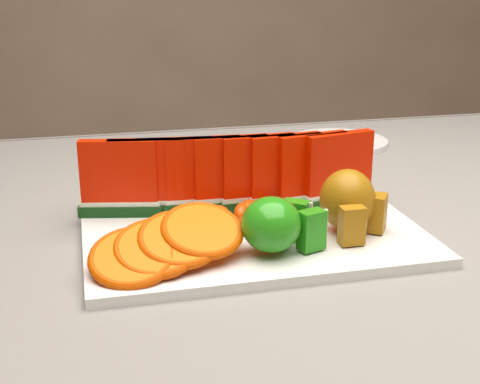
{
  "coord_description": "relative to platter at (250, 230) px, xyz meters",
  "views": [
    {
      "loc": [
        -0.24,
        -0.78,
        1.07
      ],
      "look_at": [
        -0.06,
        -0.03,
        0.81
      ],
      "focal_mm": 50.0,
      "sensor_mm": 36.0,
      "label": 1
    }
  ],
  "objects": [
    {
      "name": "tablecloth",
      "position": [
        0.05,
        0.04,
        -0.05
      ],
      "size": [
        1.53,
        1.03,
        0.2
      ],
      "color": "gray",
      "rests_on": "table"
    },
    {
      "name": "side_plate",
      "position": [
        0.27,
        0.38,
        -0.0
      ],
      "size": [
        0.21,
        0.21,
        0.01
      ],
      "color": "silver",
      "rests_on": "tablecloth"
    },
    {
      "name": "platter",
      "position": [
        0.0,
        0.0,
        0.0
      ],
      "size": [
        0.4,
        0.3,
        0.01
      ],
      "color": "silver",
      "rests_on": "tablecloth"
    },
    {
      "name": "fork",
      "position": [
        -0.11,
        0.25,
        -0.0
      ],
      "size": [
        0.03,
        0.2,
        0.0
      ],
      "color": "silver",
      "rests_on": "tablecloth"
    },
    {
      "name": "orange_fan_back",
      "position": [
        0.0,
        0.13,
        0.03
      ],
      "size": [
        0.34,
        0.12,
        0.05
      ],
      "color": "#DC3300",
      "rests_on": "platter"
    },
    {
      "name": "pear_cluster",
      "position": [
        0.11,
        -0.05,
        0.04
      ],
      "size": [
        0.09,
        0.09,
        0.07
      ],
      "color": "#A28A17",
      "rests_on": "platter"
    },
    {
      "name": "apple_cluster",
      "position": [
        0.01,
        -0.08,
        0.04
      ],
      "size": [
        0.1,
        0.08,
        0.06
      ],
      "color": "#34911F",
      "rests_on": "platter"
    },
    {
      "name": "table",
      "position": [
        0.05,
        0.04,
        -0.11
      ],
      "size": [
        1.4,
        0.9,
        0.75
      ],
      "color": "#43241A",
      "rests_on": "ground"
    },
    {
      "name": "tangerine_segments",
      "position": [
        -0.02,
        0.01,
        0.02
      ],
      "size": [
        0.14,
        0.07,
        0.02
      ],
      "color": "#F25C2A",
      "rests_on": "platter"
    },
    {
      "name": "watermelon_row",
      "position": [
        -0.01,
        0.06,
        0.05
      ],
      "size": [
        0.39,
        0.07,
        0.1
      ],
      "color": "#0D3B14",
      "rests_on": "platter"
    },
    {
      "name": "orange_fan_front",
      "position": [
        -0.11,
        -0.09,
        0.03
      ],
      "size": [
        0.18,
        0.13,
        0.05
      ],
      "color": "#DC3300",
      "rests_on": "platter"
    }
  ]
}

